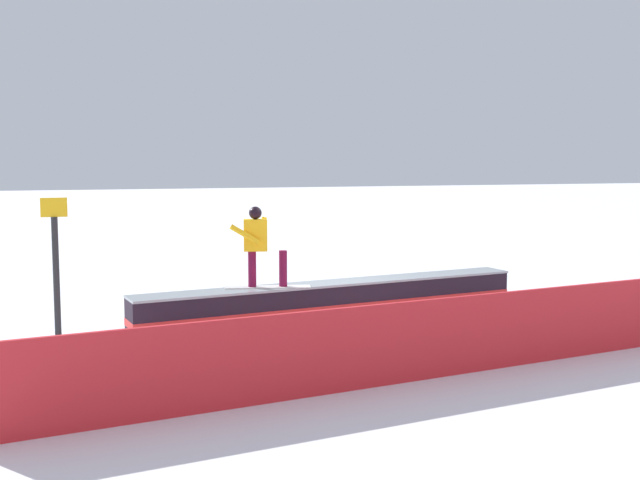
% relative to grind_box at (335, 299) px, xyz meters
% --- Properties ---
extents(ground_plane, '(120.00, 120.00, 0.00)m').
position_rel_grind_box_xyz_m(ground_plane, '(0.00, 0.00, -0.25)').
color(ground_plane, white).
extents(grind_box, '(7.46, 1.67, 0.56)m').
position_rel_grind_box_xyz_m(grind_box, '(0.00, 0.00, 0.00)').
color(grind_box, black).
rests_on(grind_box, ground_plane).
extents(snowboarder, '(1.50, 0.62, 1.40)m').
position_rel_grind_box_xyz_m(snowboarder, '(1.44, 0.15, 1.06)').
color(snowboarder, silver).
rests_on(snowboarder, grind_box).
extents(safety_fence, '(11.30, 1.63, 1.02)m').
position_rel_grind_box_xyz_m(safety_fence, '(0.00, 4.36, 0.26)').
color(safety_fence, red).
rests_on(safety_fence, ground_plane).
extents(trail_marker, '(0.40, 0.10, 2.17)m').
position_rel_grind_box_xyz_m(trail_marker, '(4.75, 0.35, 0.91)').
color(trail_marker, '#262628').
rests_on(trail_marker, ground_plane).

